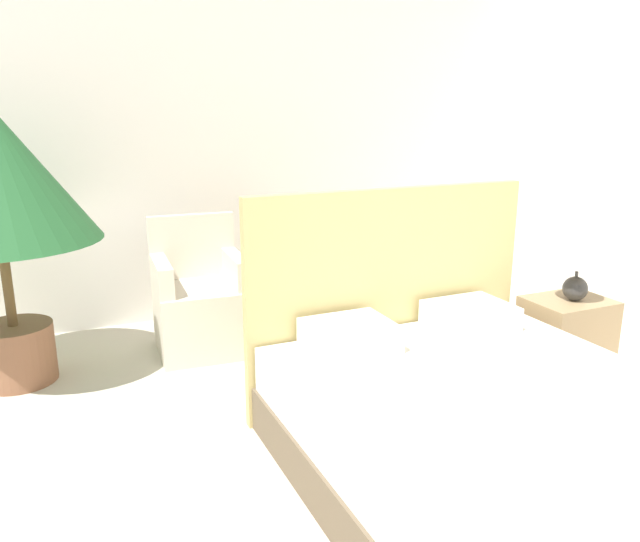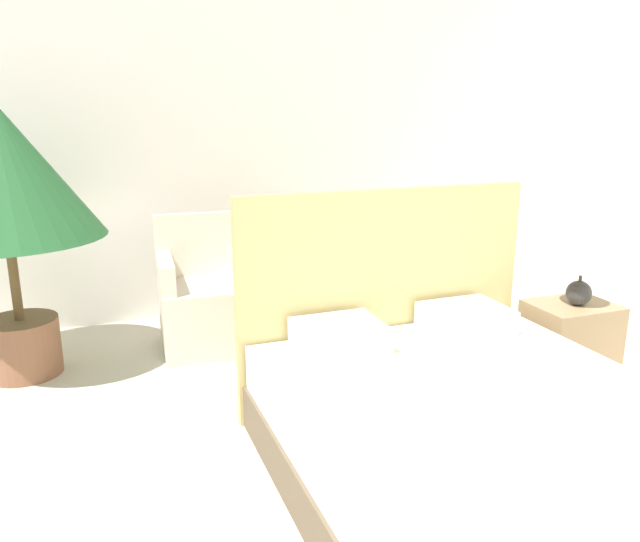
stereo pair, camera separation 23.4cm
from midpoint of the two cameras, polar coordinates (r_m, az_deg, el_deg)
wall_back at (r=5.26m, az=-4.16°, el=12.08°), size 10.00×0.06×2.90m
bed at (r=2.99m, az=16.84°, el=-14.54°), size 1.74×2.20×1.27m
armchair_near_window_left at (r=4.54m, az=-9.05°, el=-3.17°), size 0.65×0.65×0.95m
armchair_near_window_right at (r=4.83m, az=2.59°, el=-1.91°), size 0.63×0.62×0.95m
potted_palm at (r=4.23m, az=-25.70°, el=7.33°), size 1.18×1.18×1.75m
nightstand at (r=4.28m, az=23.27°, el=-6.13°), size 0.50×0.40×0.52m
table_lamp at (r=4.11m, az=24.41°, el=1.14°), size 0.30×0.30×0.46m
side_table at (r=4.69m, az=-3.03°, el=-3.81°), size 0.29×0.29×0.41m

